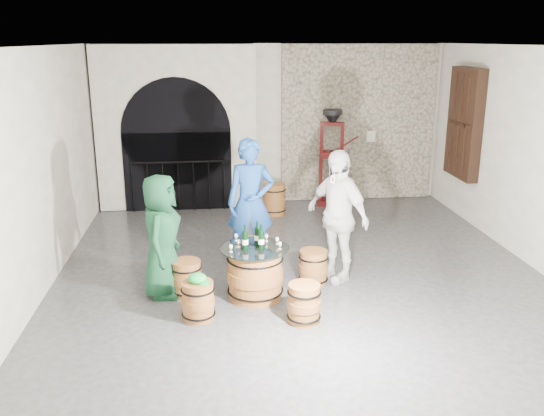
{
  "coord_description": "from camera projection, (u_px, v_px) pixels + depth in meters",
  "views": [
    {
      "loc": [
        -1.23,
        -7.69,
        3.3
      ],
      "look_at": [
        -0.43,
        -0.14,
        1.05
      ],
      "focal_mm": 38.0,
      "sensor_mm": 36.0,
      "label": 1
    }
  ],
  "objects": [
    {
      "name": "ground",
      "position": [
        300.0,
        273.0,
        8.39
      ],
      "size": [
        8.0,
        8.0,
        0.0
      ],
      "primitive_type": "plane",
      "color": "#2C2C2E",
      "rests_on": "ground"
    },
    {
      "name": "wall_back",
      "position": [
        271.0,
        125.0,
        11.75
      ],
      "size": [
        8.0,
        0.0,
        8.0
      ],
      "primitive_type": "plane",
      "rotation": [
        1.57,
        0.0,
        0.0
      ],
      "color": "silver",
      "rests_on": "ground"
    },
    {
      "name": "wall_front",
      "position": [
        388.0,
        284.0,
        4.13
      ],
      "size": [
        8.0,
        0.0,
        8.0
      ],
      "primitive_type": "plane",
      "rotation": [
        -1.57,
        0.0,
        0.0
      ],
      "color": "silver",
      "rests_on": "ground"
    },
    {
      "name": "wall_left",
      "position": [
        40.0,
        172.0,
        7.59
      ],
      "size": [
        0.0,
        8.0,
        8.0
      ],
      "primitive_type": "plane",
      "rotation": [
        1.57,
        0.0,
        1.57
      ],
      "color": "silver",
      "rests_on": "ground"
    },
    {
      "name": "wall_right",
      "position": [
        541.0,
        161.0,
        8.3
      ],
      "size": [
        0.0,
        8.0,
        8.0
      ],
      "primitive_type": "plane",
      "rotation": [
        1.57,
        0.0,
        -1.57
      ],
      "color": "silver",
      "rests_on": "ground"
    },
    {
      "name": "ceiling",
      "position": [
        303.0,
        46.0,
        7.49
      ],
      "size": [
        8.0,
        8.0,
        0.0
      ],
      "primitive_type": "plane",
      "rotation": [
        3.14,
        0.0,
        0.0
      ],
      "color": "beige",
      "rests_on": "wall_back"
    },
    {
      "name": "stone_facing_panel",
      "position": [
        358.0,
        124.0,
        11.88
      ],
      "size": [
        3.2,
        0.12,
        3.18
      ],
      "primitive_type": "cube",
      "color": "#9F947F",
      "rests_on": "ground"
    },
    {
      "name": "arched_opening",
      "position": [
        177.0,
        129.0,
        11.32
      ],
      "size": [
        3.1,
        0.6,
        3.19
      ],
      "color": "silver",
      "rests_on": "ground"
    },
    {
      "name": "shuttered_window",
      "position": [
        464.0,
        123.0,
        10.52
      ],
      "size": [
        0.23,
        1.1,
        2.0
      ],
      "color": "black",
      "rests_on": "wall_right"
    },
    {
      "name": "barrel_table",
      "position": [
        255.0,
        273.0,
        7.53
      ],
      "size": [
        0.9,
        0.9,
        0.7
      ],
      "color": "#925A2A",
      "rests_on": "ground"
    },
    {
      "name": "barrel_stool_left",
      "position": [
        187.0,
        278.0,
        7.62
      ],
      "size": [
        0.41,
        0.41,
        0.49
      ],
      "color": "#925A2A",
      "rests_on": "ground"
    },
    {
      "name": "barrel_stool_far",
      "position": [
        252.0,
        255.0,
        8.43
      ],
      "size": [
        0.41,
        0.41,
        0.49
      ],
      "color": "#925A2A",
      "rests_on": "ground"
    },
    {
      "name": "barrel_stool_right",
      "position": [
        313.0,
        267.0,
        7.99
      ],
      "size": [
        0.41,
        0.41,
        0.49
      ],
      "color": "#925A2A",
      "rests_on": "ground"
    },
    {
      "name": "barrel_stool_near_right",
      "position": [
        304.0,
        303.0,
        6.9
      ],
      "size": [
        0.41,
        0.41,
        0.49
      ],
      "color": "#925A2A",
      "rests_on": "ground"
    },
    {
      "name": "barrel_stool_near_left",
      "position": [
        198.0,
        301.0,
        6.97
      ],
      "size": [
        0.41,
        0.41,
        0.49
      ],
      "color": "#925A2A",
      "rests_on": "ground"
    },
    {
      "name": "green_cap",
      "position": [
        197.0,
        279.0,
        6.88
      ],
      "size": [
        0.26,
        0.22,
        0.12
      ],
      "color": "#0D9632",
      "rests_on": "barrel_stool_near_left"
    },
    {
      "name": "person_green",
      "position": [
        162.0,
        236.0,
        7.48
      ],
      "size": [
        0.66,
        0.88,
        1.65
      ],
      "primitive_type": "imported",
      "rotation": [
        0.0,
        0.0,
        1.39
      ],
      "color": "#0F3820",
      "rests_on": "ground"
    },
    {
      "name": "person_blue",
      "position": [
        251.0,
        203.0,
        8.51
      ],
      "size": [
        0.73,
        0.5,
        1.92
      ],
      "primitive_type": "imported",
      "rotation": [
        0.0,
        0.0,
        -0.07
      ],
      "color": "navy",
      "rests_on": "ground"
    },
    {
      "name": "person_white",
      "position": [
        337.0,
        216.0,
        7.97
      ],
      "size": [
        0.99,
        1.16,
        1.86
      ],
      "primitive_type": "imported",
      "rotation": [
        0.0,
        0.0,
        -0.97
      ],
      "color": "beige",
      "rests_on": "ground"
    },
    {
      "name": "wine_bottle_left",
      "position": [
        245.0,
        240.0,
        7.34
      ],
      "size": [
        0.08,
        0.08,
        0.32
      ],
      "color": "black",
      "rests_on": "barrel_table"
    },
    {
      "name": "wine_bottle_center",
      "position": [
        261.0,
        239.0,
        7.36
      ],
      "size": [
        0.08,
        0.08,
        0.32
      ],
      "color": "black",
      "rests_on": "barrel_table"
    },
    {
      "name": "wine_bottle_right",
      "position": [
        257.0,
        235.0,
        7.49
      ],
      "size": [
        0.08,
        0.08,
        0.32
      ],
      "color": "black",
      "rests_on": "barrel_table"
    },
    {
      "name": "tasting_glass_a",
      "position": [
        231.0,
        248.0,
        7.26
      ],
      "size": [
        0.05,
        0.05,
        0.1
      ],
      "primitive_type": null,
      "color": "#BA6B24",
      "rests_on": "barrel_table"
    },
    {
      "name": "tasting_glass_b",
      "position": [
        277.0,
        241.0,
        7.53
      ],
      "size": [
        0.05,
        0.05,
        0.1
      ],
      "primitive_type": null,
      "color": "#BA6B24",
      "rests_on": "barrel_table"
    },
    {
      "name": "tasting_glass_c",
      "position": [
        236.0,
        238.0,
        7.66
      ],
      "size": [
        0.05,
        0.05,
        0.1
      ],
      "primitive_type": null,
      "color": "#BA6B24",
      "rests_on": "barrel_table"
    },
    {
      "name": "tasting_glass_d",
      "position": [
        266.0,
        238.0,
        7.65
      ],
      "size": [
        0.05,
        0.05,
        0.1
      ],
      "primitive_type": null,
      "color": "#BA6B24",
      "rests_on": "barrel_table"
    },
    {
      "name": "tasting_glass_e",
      "position": [
        280.0,
        246.0,
        7.36
      ],
      "size": [
        0.05,
        0.05,
        0.1
      ],
      "primitive_type": null,
      "color": "#BA6B24",
      "rests_on": "barrel_table"
    },
    {
      "name": "tasting_glass_f",
      "position": [
        239.0,
        244.0,
        7.43
      ],
      "size": [
        0.05,
        0.05,
        0.1
      ],
      "primitive_type": null,
      "color": "#BA6B24",
      "rests_on": "barrel_table"
    },
    {
      "name": "side_barrel",
      "position": [
        274.0,
        199.0,
        11.14
      ],
      "size": [
        0.46,
        0.46,
        0.61
      ],
      "rotation": [
        0.0,
        0.0,
        -0.25
      ],
      "color": "#925A2A",
      "rests_on": "ground"
    },
    {
      "name": "corking_press",
      "position": [
        332.0,
        150.0,
        11.57
      ],
      "size": [
        0.82,
        0.52,
        1.94
      ],
      "rotation": [
        0.0,
        0.0,
        -0.19
      ],
      "color": "#460C0B",
      "rests_on": "ground"
    },
    {
      "name": "control_box",
      "position": [
        370.0,
        136.0,
        11.9
      ],
      "size": [
        0.18,
        0.1,
        0.22
      ],
      "primitive_type": "cube",
      "color": "silver",
      "rests_on": "wall_back"
    }
  ]
}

